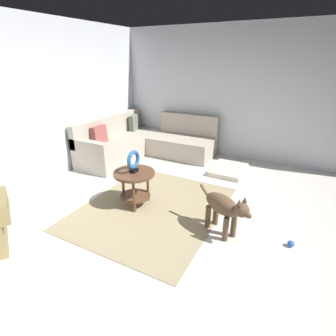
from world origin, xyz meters
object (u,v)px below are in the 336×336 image
Objects in this scene: torus_sculpture at (133,161)px; dog_toy_ball at (291,244)px; dog_bed_mat at (228,170)px; side_table at (135,180)px; sectional_couch at (144,144)px; dog at (224,208)px.

torus_sculpture is 4.17× the size of dog_toy_ball.
dog_toy_ball is (-1.81, -1.26, -0.01)m from dog_bed_mat.
sectional_couch is at bearing 29.22° from side_table.
dog reaches higher than dog_bed_mat.
torus_sculpture is at bearing -65.34° from dog.
dog_toy_ball is (-1.82, -3.21, -0.25)m from sectional_couch.
torus_sculpture reaches higher than dog_bed_mat.
sectional_couch reaches higher than dog_bed_mat.
torus_sculpture reaches higher than dog_toy_ball.
side_table is at bearing 90.00° from torus_sculpture.
torus_sculpture reaches higher than side_table.
sectional_couch reaches higher than side_table.
side_table is 0.75× the size of dog_bed_mat.
torus_sculpture is (-1.87, -1.05, 0.42)m from sectional_couch.
side_table is 2.19m from dog_toy_ball.
dog is at bearing -93.15° from side_table.
dog is (-0.08, -1.37, -0.04)m from side_table.
dog_bed_mat is 1.03× the size of dog.
torus_sculpture is 1.41m from dog.
dog reaches higher than dog_toy_ball.
dog is at bearing 99.52° from dog_toy_ball.
torus_sculpture is (0.00, -0.00, 0.29)m from side_table.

